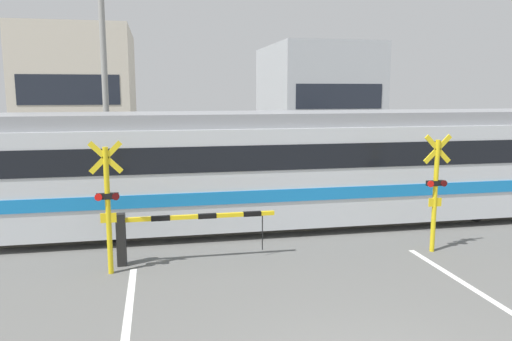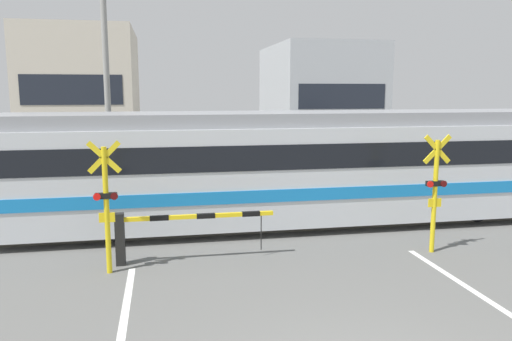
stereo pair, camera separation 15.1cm
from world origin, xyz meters
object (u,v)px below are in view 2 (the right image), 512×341
object	(u,v)px
crossing_barrier_far	(313,177)
crossing_signal_right	(435,189)
commuter_train	(303,165)
crossing_signal_left	(106,201)
crossing_barrier_near	(159,228)

from	to	relation	value
crossing_barrier_far	crossing_signal_right	world-z (taller)	crossing_signal_right
crossing_barrier_far	crossing_signal_right	bearing A→B (deg)	-80.50
crossing_signal_right	commuter_train	bearing A→B (deg)	127.60
crossing_signal_left	crossing_barrier_near	bearing A→B (deg)	23.62
crossing_barrier_near	crossing_signal_right	distance (m)	6.38
commuter_train	crossing_barrier_near	world-z (taller)	commuter_train
crossing_signal_left	crossing_barrier_far	bearing A→B (deg)	44.35
crossing_signal_right	crossing_signal_left	bearing A→B (deg)	180.00
commuter_train	crossing_signal_right	xyz separation A→B (m)	(2.32, -3.01, -0.18)
crossing_barrier_near	crossing_barrier_far	distance (m)	7.80
crossing_barrier_near	crossing_signal_right	size ratio (longest dim) A/B	1.26
commuter_train	crossing_barrier_far	size ratio (longest dim) A/B	4.67
crossing_barrier_near	crossing_signal_left	distance (m)	1.35
crossing_barrier_near	crossing_barrier_far	size ratio (longest dim) A/B	1.00
commuter_train	crossing_signal_right	distance (m)	3.80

